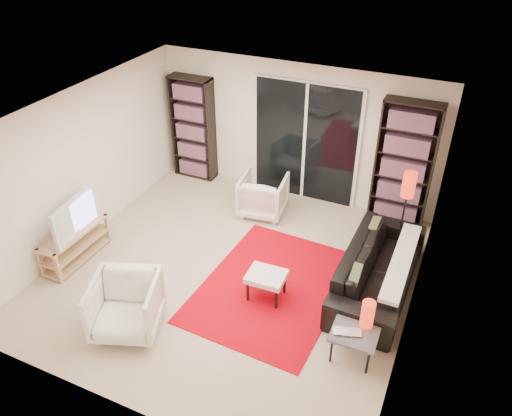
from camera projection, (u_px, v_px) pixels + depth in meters
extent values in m
plane|color=beige|center=(232.00, 271.00, 7.32)|extent=(5.00, 5.00, 0.00)
cube|color=white|center=(295.00, 132.00, 8.58)|extent=(5.00, 0.02, 2.40)
cube|color=white|center=(111.00, 330.00, 4.75)|extent=(5.00, 0.02, 2.40)
cube|color=white|center=(82.00, 166.00, 7.53)|extent=(0.02, 5.00, 2.40)
cube|color=white|center=(421.00, 250.00, 5.80)|extent=(0.02, 5.00, 2.40)
cube|color=white|center=(227.00, 118.00, 6.01)|extent=(5.00, 5.00, 0.02)
cube|color=white|center=(305.00, 142.00, 8.57)|extent=(1.92, 0.06, 2.16)
cube|color=black|center=(305.00, 143.00, 8.54)|extent=(1.80, 0.02, 2.10)
cube|color=white|center=(304.00, 143.00, 8.53)|extent=(0.05, 0.02, 2.10)
cube|color=black|center=(193.00, 128.00, 9.25)|extent=(0.80, 0.30, 1.95)
cube|color=#944940|center=(193.00, 129.00, 9.24)|extent=(0.70, 0.22, 1.85)
cube|color=black|center=(404.00, 165.00, 7.88)|extent=(0.90, 0.30, 2.10)
cube|color=#944940|center=(404.00, 165.00, 7.87)|extent=(0.80, 0.22, 2.00)
cube|color=tan|center=(73.00, 232.00, 7.32)|extent=(0.37, 1.17, 0.04)
cube|color=tan|center=(76.00, 245.00, 7.45)|extent=(0.37, 1.17, 0.03)
cube|color=tan|center=(78.00, 255.00, 7.55)|extent=(0.37, 1.17, 0.04)
cube|color=tan|center=(41.00, 263.00, 7.09)|extent=(0.05, 0.05, 0.50)
cube|color=tan|center=(92.00, 223.00, 7.92)|extent=(0.05, 0.05, 0.50)
cube|color=tan|center=(58.00, 269.00, 6.98)|extent=(0.05, 0.05, 0.50)
cube|color=tan|center=(108.00, 228.00, 7.81)|extent=(0.05, 0.05, 0.50)
imported|color=black|center=(70.00, 215.00, 7.15)|extent=(0.26, 1.02, 0.59)
cube|color=#B5000E|center=(272.00, 287.00, 7.03)|extent=(1.96, 2.57, 0.01)
imported|color=black|center=(379.00, 269.00, 6.86)|extent=(0.93, 2.30, 0.67)
imported|color=silver|center=(263.00, 195.00, 8.46)|extent=(0.83, 0.85, 0.69)
imported|color=silver|center=(126.00, 306.00, 6.19)|extent=(1.04, 1.05, 0.75)
cube|color=silver|center=(266.00, 277.00, 6.68)|extent=(0.52, 0.43, 0.08)
cylinder|color=black|center=(248.00, 292.00, 6.72)|extent=(0.04, 0.04, 0.32)
cylinder|color=black|center=(257.00, 277.00, 6.98)|extent=(0.04, 0.04, 0.32)
cylinder|color=black|center=(276.00, 300.00, 6.59)|extent=(0.04, 0.04, 0.32)
cylinder|color=black|center=(284.00, 284.00, 6.85)|extent=(0.04, 0.04, 0.32)
cube|color=#4D4D53|center=(355.00, 331.00, 5.83)|extent=(0.55, 0.55, 0.04)
cylinder|color=black|center=(331.00, 350.00, 5.84)|extent=(0.03, 0.03, 0.38)
cylinder|color=black|center=(341.00, 325.00, 6.17)|extent=(0.03, 0.03, 0.38)
cylinder|color=black|center=(368.00, 362.00, 5.69)|extent=(0.03, 0.03, 0.38)
cylinder|color=black|center=(375.00, 335.00, 6.03)|extent=(0.03, 0.03, 0.38)
imported|color=silver|center=(347.00, 335.00, 5.74)|extent=(0.38, 0.30, 0.03)
cylinder|color=red|center=(368.00, 314.00, 5.79)|extent=(0.16, 0.16, 0.36)
cylinder|color=black|center=(396.00, 252.00, 7.68)|extent=(0.21, 0.21, 0.03)
cylinder|color=black|center=(401.00, 225.00, 7.40)|extent=(0.03, 0.03, 1.06)
cylinder|color=red|center=(409.00, 185.00, 7.03)|extent=(0.19, 0.19, 0.38)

